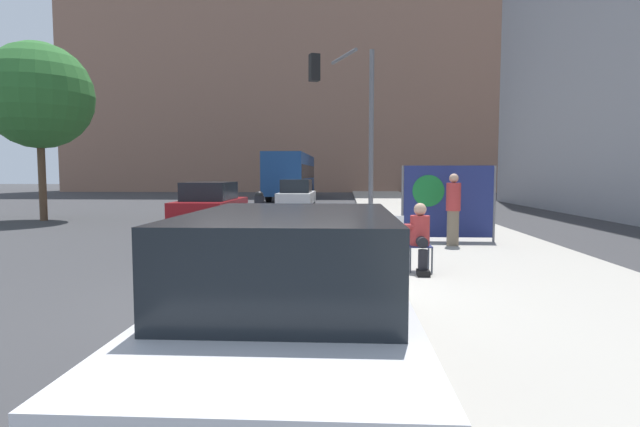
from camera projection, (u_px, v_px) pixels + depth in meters
name	position (u px, v px, depth m)	size (l,w,h in m)	color
ground_plane	(269.00, 303.00, 7.09)	(160.00, 160.00, 0.00)	#38383A
sidewalk_curb	(411.00, 214.00, 21.81)	(4.45, 90.00, 0.13)	#A8A399
building_backdrop_far	(318.00, 8.00, 53.68)	(52.00, 12.00, 39.40)	#936B56
seated_protester	(419.00, 235.00, 8.65)	(0.97, 0.77, 1.19)	#474C56
jogger_on_sidewalk	(453.00, 209.00, 11.79)	(0.34, 0.34, 1.71)	#756651
pedestrian_behind	(427.00, 205.00, 14.25)	(0.34, 0.34, 1.62)	#424247
protest_banner	(447.00, 201.00, 12.52)	(2.34, 0.06, 1.91)	slate
traffic_light_pole	(351.00, 109.00, 16.35)	(2.13, 1.90, 5.79)	slate
parked_car_curbside	(293.00, 301.00, 4.25)	(1.88, 4.63, 1.52)	silver
car_on_road_nearest	(211.00, 202.00, 18.87)	(1.86, 4.74, 1.52)	maroon
car_on_road_midblock	(297.00, 194.00, 26.44)	(1.72, 4.67, 1.53)	white
city_bus_on_road	(292.00, 174.00, 35.96)	(2.50, 12.10, 3.19)	navy
motorcycle_on_road	(260.00, 218.00, 14.14)	(0.28, 2.13, 1.35)	black
street_tree_near_curb	(39.00, 96.00, 19.19)	(4.06, 4.06, 6.87)	brown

